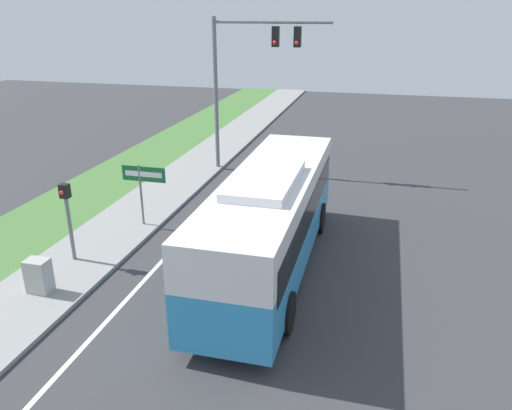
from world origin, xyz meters
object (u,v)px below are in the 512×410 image
object	(u,v)px
street_sign	(143,182)
utility_cabinet	(39,276)
signal_gantry	(246,66)
pedestrian_signal	(67,209)
bus	(271,215)

from	to	relation	value
street_sign	utility_cabinet	xyz separation A→B (m)	(-0.79, -5.16, -1.19)
utility_cabinet	street_sign	bearing A→B (deg)	81.34
street_sign	utility_cabinet	size ratio (longest dim) A/B	2.44
signal_gantry	utility_cabinet	size ratio (longest dim) A/B	7.41
signal_gantry	pedestrian_signal	xyz separation A→B (m)	(-2.81, -10.93, -3.33)
pedestrian_signal	street_sign	distance (m)	3.32
pedestrian_signal	street_sign	xyz separation A→B (m)	(1.00, 3.17, -0.05)
street_sign	utility_cabinet	distance (m)	5.35
pedestrian_signal	utility_cabinet	size ratio (longest dim) A/B	2.69
bus	utility_cabinet	xyz separation A→B (m)	(-6.01, -3.18, -1.21)
bus	pedestrian_signal	xyz separation A→B (m)	(-6.23, -1.19, 0.02)
signal_gantry	street_sign	xyz separation A→B (m)	(-1.81, -7.77, -3.37)
street_sign	signal_gantry	bearing A→B (deg)	76.87
signal_gantry	street_sign	size ratio (longest dim) A/B	3.03
bus	signal_gantry	xyz separation A→B (m)	(-3.42, 9.74, 3.35)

